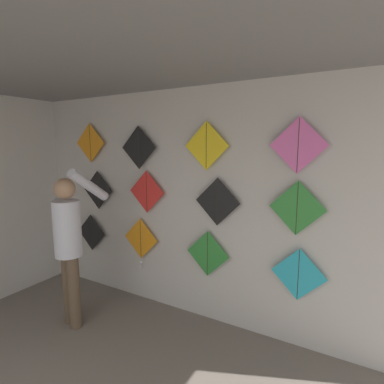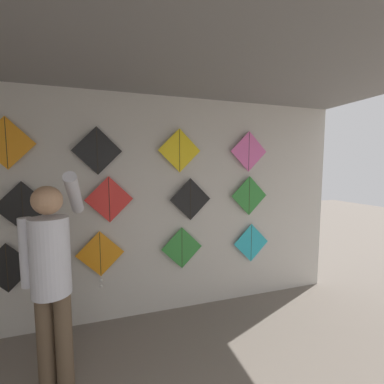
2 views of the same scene
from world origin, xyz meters
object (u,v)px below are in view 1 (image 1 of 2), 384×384
at_px(kite_2, 208,254).
at_px(kite_6, 217,202).
at_px(kite_7, 297,208).
at_px(kite_4, 98,190).
at_px(kite_1, 141,240).
at_px(kite_0, 91,232).
at_px(shopkeeper, 69,239).
at_px(kite_10, 206,146).
at_px(kite_3, 298,275).
at_px(kite_5, 147,192).
at_px(kite_9, 139,148).
at_px(kite_11, 298,145).
at_px(kite_8, 90,143).

bearing_deg(kite_2, kite_6, 0.00).
relative_size(kite_2, kite_7, 1.00).
bearing_deg(kite_4, kite_6, 0.00).
bearing_deg(kite_1, kite_0, 179.96).
xyz_separation_m(shopkeeper, kite_10, (1.34, 0.85, 1.06)).
bearing_deg(kite_2, kite_0, 180.00).
bearing_deg(kite_7, kite_10, 180.00).
bearing_deg(kite_3, kite_4, 180.00).
bearing_deg(kite_5, kite_10, 0.00).
distance_m(kite_4, kite_9, 0.99).
xyz_separation_m(kite_7, kite_9, (-2.00, 0.00, 0.59)).
distance_m(kite_2, kite_9, 1.60).
height_order(kite_1, kite_9, kite_9).
xyz_separation_m(kite_1, kite_10, (0.99, 0.00, 1.27)).
distance_m(kite_4, kite_5, 0.89).
distance_m(kite_3, kite_11, 1.30).
bearing_deg(kite_6, kite_4, 180.00).
relative_size(kite_4, kite_11, 1.00).
relative_size(shopkeeper, kite_2, 3.40).
bearing_deg(kite_9, kite_11, 0.00).
relative_size(shopkeeper, kite_1, 2.72).
relative_size(kite_3, kite_10, 1.00).
xyz_separation_m(kite_10, kite_11, (0.99, 0.00, 0.01)).
xyz_separation_m(kite_1, kite_7, (2.00, 0.00, 0.65)).
relative_size(kite_0, kite_2, 1.00).
bearing_deg(kite_6, kite_11, 0.00).
height_order(kite_2, kite_6, kite_6).
height_order(kite_1, kite_6, kite_6).
relative_size(kite_0, kite_9, 1.00).
relative_size(shopkeeper, kite_0, 3.40).
xyz_separation_m(kite_0, kite_5, (1.08, 0.00, 0.71)).
height_order(kite_4, kite_7, kite_7).
bearing_deg(kite_0, kite_6, 0.00).
distance_m(kite_1, kite_10, 1.60).
xyz_separation_m(shopkeeper, kite_3, (2.40, 0.85, -0.23)).
bearing_deg(kite_8, kite_11, 0.00).
relative_size(kite_3, kite_4, 1.00).
xyz_separation_m(kite_4, kite_8, (-0.11, 0.00, 0.68)).
distance_m(kite_3, kite_10, 1.68).
bearing_deg(kite_11, kite_2, 180.00).
bearing_deg(kite_4, kite_8, 180.00).
distance_m(kite_3, kite_6, 1.14).
bearing_deg(shopkeeper, kite_9, 82.50).
bearing_deg(kite_5, kite_1, -179.68).
relative_size(kite_0, kite_6, 1.00).
bearing_deg(kite_6, kite_10, 180.00).
bearing_deg(kite_5, kite_8, 180.00).
height_order(kite_10, kite_11, kite_11).
height_order(kite_0, kite_8, kite_8).
bearing_deg(kite_2, kite_10, 180.00).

